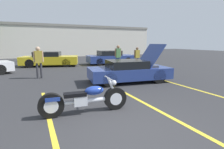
% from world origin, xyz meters
% --- Properties ---
extents(ground_plane, '(80.00, 80.00, 0.00)m').
position_xyz_m(ground_plane, '(0.00, 0.00, 0.00)').
color(ground_plane, '#2D2D30').
extents(parking_stripe_middle, '(0.12, 5.45, 0.01)m').
position_xyz_m(parking_stripe_middle, '(-1.53, 1.46, 0.00)').
color(parking_stripe_middle, yellow).
rests_on(parking_stripe_middle, ground).
extents(parking_stripe_back, '(0.12, 5.45, 0.01)m').
position_xyz_m(parking_stripe_back, '(1.42, 1.46, 0.00)').
color(parking_stripe_back, yellow).
rests_on(parking_stripe_back, ground).
extents(parking_stripe_far, '(0.12, 5.45, 0.01)m').
position_xyz_m(parking_stripe_far, '(4.37, 1.46, 0.00)').
color(parking_stripe_far, yellow).
rests_on(parking_stripe_far, ground).
extents(far_building, '(32.00, 4.20, 4.40)m').
position_xyz_m(far_building, '(0.00, 23.85, 2.34)').
color(far_building, beige).
rests_on(far_building, ground).
extents(motorcycle, '(2.46, 0.70, 0.97)m').
position_xyz_m(motorcycle, '(-0.56, 1.55, 0.40)').
color(motorcycle, black).
rests_on(motorcycle, ground).
extents(show_car_hood_open, '(4.21, 2.25, 1.88)m').
position_xyz_m(show_car_hood_open, '(2.60, 4.53, 0.55)').
color(show_car_hood_open, navy).
rests_on(show_car_hood_open, ground).
extents(parked_car_right_row, '(4.43, 1.98, 1.23)m').
position_xyz_m(parked_car_right_row, '(4.78, 11.71, 0.59)').
color(parked_car_right_row, navy).
rests_on(parked_car_right_row, ground).
extents(parked_car_mid_row, '(4.83, 2.98, 1.21)m').
position_xyz_m(parked_car_mid_row, '(-0.49, 12.46, 0.59)').
color(parked_car_mid_row, yellow).
rests_on(parked_car_mid_row, ground).
extents(spectator_near_motorcycle, '(0.52, 0.23, 1.74)m').
position_xyz_m(spectator_near_motorcycle, '(-1.50, 7.34, 1.04)').
color(spectator_near_motorcycle, '#333338').
rests_on(spectator_near_motorcycle, ground).
extents(spectator_by_show_car, '(0.52, 0.21, 1.60)m').
position_xyz_m(spectator_by_show_car, '(5.63, 8.59, 0.94)').
color(spectator_by_show_car, '#38476B').
rests_on(spectator_by_show_car, ground).
extents(spectator_midground, '(0.52, 0.23, 1.76)m').
position_xyz_m(spectator_midground, '(4.04, 8.71, 1.05)').
color(spectator_midground, '#38476B').
rests_on(spectator_midground, ground).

